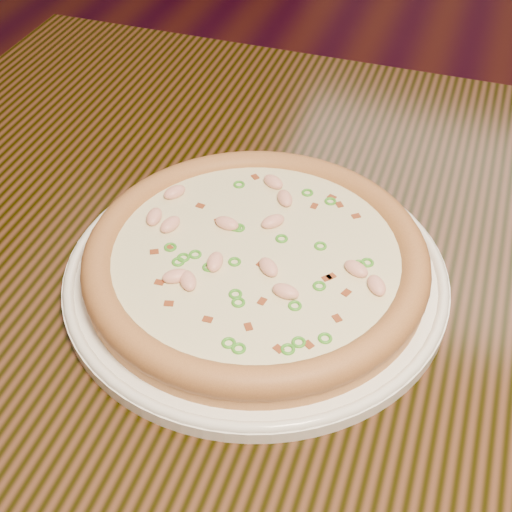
% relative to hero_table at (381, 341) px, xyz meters
% --- Properties ---
extents(ground, '(9.00, 9.00, 0.00)m').
position_rel_hero_table_xyz_m(ground, '(-0.01, 0.40, -0.65)').
color(ground, black).
extents(hero_table, '(1.20, 0.80, 0.75)m').
position_rel_hero_table_xyz_m(hero_table, '(0.00, 0.00, 0.00)').
color(hero_table, black).
rests_on(hero_table, ground).
extents(plate, '(0.35, 0.35, 0.02)m').
position_rel_hero_table_xyz_m(plate, '(-0.12, -0.05, 0.11)').
color(plate, white).
rests_on(plate, hero_table).
extents(pizza, '(0.31, 0.31, 0.03)m').
position_rel_hero_table_xyz_m(pizza, '(-0.12, -0.05, 0.13)').
color(pizza, tan).
rests_on(pizza, plate).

